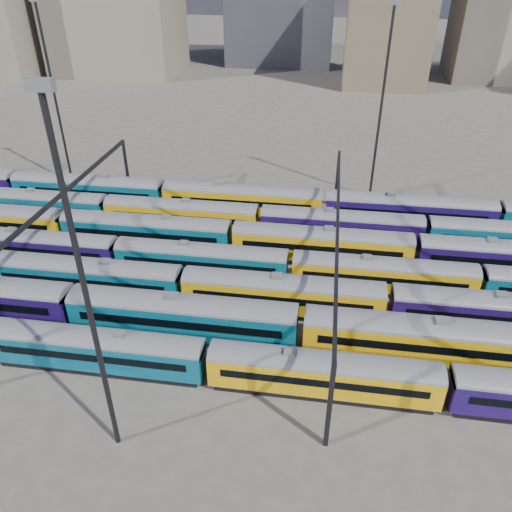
# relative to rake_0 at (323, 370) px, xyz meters

# --- Properties ---
(ground) EXTENTS (500.00, 500.00, 0.00)m
(ground) POSITION_rel_rake_0_xyz_m (-9.50, 15.00, -2.41)
(ground) COLOR #48433D
(ground) RESTS_ON ground
(rake_0) EXTENTS (93.39, 2.74, 4.59)m
(rake_0) POSITION_rel_rake_0_xyz_m (0.00, 0.00, 0.00)
(rake_0) COLOR black
(rake_0) RESTS_ON ground
(rake_1) EXTENTS (105.92, 3.10, 5.23)m
(rake_1) POSITION_rel_rake_0_xyz_m (8.50, 5.00, 0.33)
(rake_1) COLOR black
(rake_1) RESTS_ON ground
(rake_2) EXTENTS (119.37, 2.91, 4.90)m
(rake_2) POSITION_rel_rake_0_xyz_m (-14.26, 10.00, 0.16)
(rake_2) COLOR black
(rake_2) RESTS_ON ground
(rake_3) EXTENTS (95.16, 2.79, 4.68)m
(rake_3) POSITION_rel_rake_0_xyz_m (5.59, 15.00, 0.05)
(rake_3) COLOR black
(rake_3) RESTS_ON ground
(rake_4) EXTENTS (102.29, 3.00, 5.04)m
(rake_4) POSITION_rel_rake_0_xyz_m (-0.89, 20.00, 0.24)
(rake_4) COLOR black
(rake_4) RESTS_ON ground
(rake_5) EXTENTS (118.57, 2.89, 4.86)m
(rake_5) POSITION_rel_rake_0_xyz_m (-28.55, 25.00, 0.14)
(rake_5) COLOR black
(rake_5) RESTS_ON ground
(rake_6) EXTENTS (149.90, 3.13, 5.28)m
(rake_6) POSITION_rel_rake_0_xyz_m (-11.74, 30.00, 0.36)
(rake_6) COLOR black
(rake_6) RESTS_ON ground
(gantry_1) EXTENTS (0.35, 40.35, 8.03)m
(gantry_1) POSITION_rel_rake_0_xyz_m (-29.50, 15.00, 4.38)
(gantry_1) COLOR black
(gantry_1) RESTS_ON ground
(gantry_2) EXTENTS (0.35, 40.35, 8.03)m
(gantry_2) POSITION_rel_rake_0_xyz_m (0.50, 15.00, 4.38)
(gantry_2) COLOR black
(gantry_2) RESTS_ON ground
(mast_1) EXTENTS (1.40, 0.50, 25.60)m
(mast_1) POSITION_rel_rake_0_xyz_m (-39.50, 37.00, 11.56)
(mast_1) COLOR black
(mast_1) RESTS_ON ground
(mast_2) EXTENTS (1.40, 0.50, 25.60)m
(mast_2) POSITION_rel_rake_0_xyz_m (-14.50, -7.00, 11.56)
(mast_2) COLOR black
(mast_2) RESTS_ON ground
(mast_3) EXTENTS (1.40, 0.50, 25.60)m
(mast_3) POSITION_rel_rake_0_xyz_m (5.50, 39.00, 11.56)
(mast_3) COLOR black
(mast_3) RESTS_ON ground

